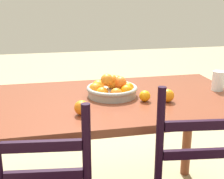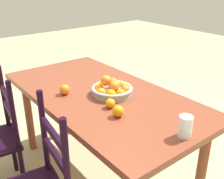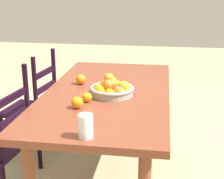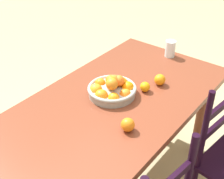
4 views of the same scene
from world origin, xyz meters
The scene contains 7 objects.
dining_table centered at (0.00, 0.00, 0.69)m, with size 1.71×0.88×0.78m.
chair_near_window centered at (0.35, 0.72, 0.45)m, with size 0.45×0.45×0.97m.
fruit_bowl centered at (-0.09, -0.04, 0.82)m, with size 0.31×0.31×0.15m.
orange_loose_0 centered at (-0.25, 0.09, 0.81)m, with size 0.06×0.06×0.06m, color orange.
orange_loose_1 centered at (0.13, 0.23, 0.82)m, with size 0.08×0.08×0.08m, color orange.
orange_loose_2 centered at (-0.37, 0.13, 0.82)m, with size 0.07×0.07×0.07m, color orange.
drinking_glass centered at (-0.77, -0.02, 0.84)m, with size 0.08×0.08×0.12m, color silver.
Camera 3 is at (-2.29, -0.39, 1.54)m, focal length 54.56 mm.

